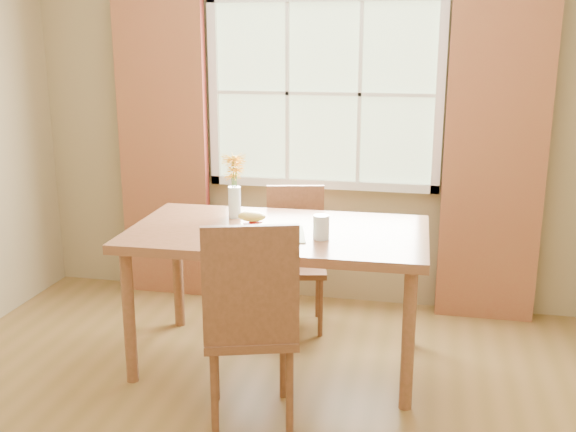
# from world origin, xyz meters

# --- Properties ---
(room) EXTENTS (4.24, 3.84, 2.74)m
(room) POSITION_xyz_m (0.00, 0.00, 1.35)
(room) COLOR brown
(room) RESTS_ON ground
(window) EXTENTS (1.62, 0.06, 1.32)m
(window) POSITION_xyz_m (0.00, 1.87, 1.50)
(window) COLOR #B3CB9A
(window) RESTS_ON room
(curtain_left) EXTENTS (0.65, 0.08, 2.20)m
(curtain_left) POSITION_xyz_m (-1.15, 1.78, 1.10)
(curtain_left) COLOR maroon
(curtain_left) RESTS_ON room
(curtain_right) EXTENTS (0.65, 0.08, 2.20)m
(curtain_right) POSITION_xyz_m (1.15, 1.78, 1.10)
(curtain_right) COLOR maroon
(curtain_right) RESTS_ON room
(dining_table) EXTENTS (1.70, 0.98, 0.82)m
(dining_table) POSITION_xyz_m (-0.08, 0.83, 0.74)
(dining_table) COLOR brown
(dining_table) RESTS_ON room
(chair_near) EXTENTS (0.56, 0.56, 1.07)m
(chair_near) POSITION_xyz_m (-0.06, 0.12, 0.58)
(chair_near) COLOR brown
(chair_near) RESTS_ON room
(chair_far) EXTENTS (0.46, 0.46, 0.92)m
(chair_far) POSITION_xyz_m (-0.10, 1.43, 0.51)
(chair_far) COLOR brown
(chair_far) RESTS_ON room
(placemat) EXTENTS (0.52, 0.43, 0.01)m
(placemat) POSITION_xyz_m (-0.14, 0.70, 0.82)
(placemat) COLOR beige
(placemat) RESTS_ON dining_table
(plate) EXTENTS (0.27, 0.27, 0.01)m
(plate) POSITION_xyz_m (-0.16, 0.72, 0.83)
(plate) COLOR #A1B82E
(plate) RESTS_ON placemat
(croissant_sandwich) EXTENTS (0.17, 0.12, 0.12)m
(croissant_sandwich) POSITION_xyz_m (-0.20, 0.68, 0.89)
(croissant_sandwich) COLOR #F6CD54
(croissant_sandwich) RESTS_ON plate
(water_glass) EXTENTS (0.09, 0.09, 0.13)m
(water_glass) POSITION_xyz_m (0.19, 0.70, 0.88)
(water_glass) COLOR silver
(water_glass) RESTS_ON dining_table
(flower_vase) EXTENTS (0.16, 0.16, 0.39)m
(flower_vase) POSITION_xyz_m (-0.40, 1.03, 1.06)
(flower_vase) COLOR silver
(flower_vase) RESTS_ON dining_table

